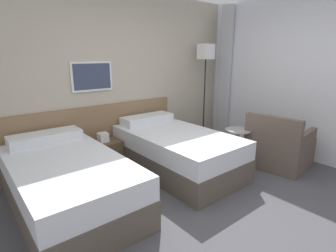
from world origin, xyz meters
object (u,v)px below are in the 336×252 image
at_px(floor_lamp, 206,60).
at_px(bed_near_window, 176,151).
at_px(bed_near_door, 68,182).
at_px(nightstand, 104,154).
at_px(armchair, 279,149).
at_px(side_table, 238,140).

bearing_deg(floor_lamp, bed_near_window, -152.48).
bearing_deg(bed_near_window, bed_near_door, 180.00).
height_order(nightstand, floor_lamp, floor_lamp).
relative_size(bed_near_door, nightstand, 3.53).
height_order(bed_near_door, floor_lamp, floor_lamp).
xyz_separation_m(floor_lamp, armchair, (0.02, -1.60, -1.34)).
xyz_separation_m(side_table, armchair, (0.47, -0.44, -0.12)).
relative_size(floor_lamp, armchair, 2.08).
bearing_deg(nightstand, bed_near_door, -136.84).
relative_size(nightstand, side_table, 0.97).
distance_m(bed_near_window, side_table, 1.01).
bearing_deg(armchair, bed_near_door, 66.03).
relative_size(bed_near_door, side_table, 3.41).
height_order(floor_lamp, side_table, floor_lamp).
bearing_deg(bed_near_window, floor_lamp, 27.52).
bearing_deg(bed_near_door, floor_lamp, 13.25).
distance_m(side_table, armchair, 0.66).
bearing_deg(floor_lamp, armchair, -89.17).
bearing_deg(armchair, floor_lamp, -6.27).
relative_size(side_table, armchair, 0.63).
bearing_deg(nightstand, floor_lamp, -1.71).
bearing_deg(bed_near_door, side_table, -10.45).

